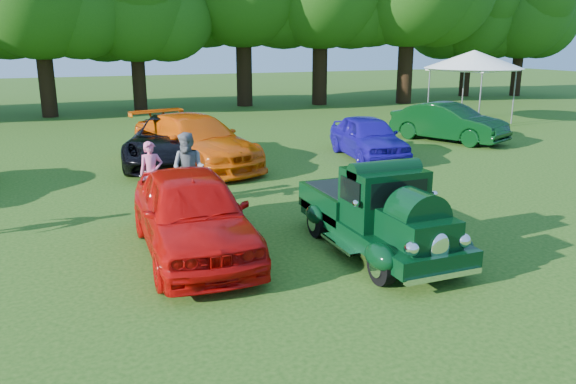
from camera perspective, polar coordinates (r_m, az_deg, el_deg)
name	(u,v)px	position (r m, az deg, el deg)	size (l,w,h in m)	color
ground	(324,261)	(10.47, 3.71, -6.98)	(120.00, 120.00, 0.00)	#1F4810
hero_pickup	(377,215)	(10.86, 9.07, -2.29)	(1.97, 4.24, 1.66)	black
red_convertible	(192,213)	(10.71, -9.71, -2.11)	(1.89, 4.71, 1.60)	#C10A08
back_car_black	(172,140)	(18.80, -11.67, 5.19)	(2.63, 5.71, 1.59)	black
back_car_orange	(195,142)	(18.20, -9.44, 5.08)	(2.31, 5.68, 1.65)	#EE5B08
back_car_blue	(368,137)	(19.59, 8.15, 5.55)	(1.72, 4.26, 1.45)	#1A0E9C
back_car_green	(449,122)	(23.61, 16.00, 6.81)	(1.61, 4.61, 1.52)	black
spectator_pink	(151,173)	(14.18, -13.71, 1.87)	(0.57, 0.38, 1.57)	#EE6290
spectator_grey	(189,169)	(13.89, -10.07, 2.29)	(0.88, 0.68, 1.81)	slate
canopy_tent	(474,60)	(29.07, 18.36, 12.63)	(5.83, 5.83, 3.51)	white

